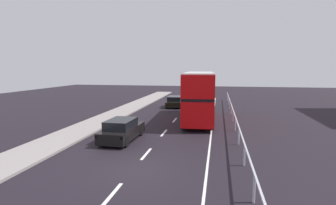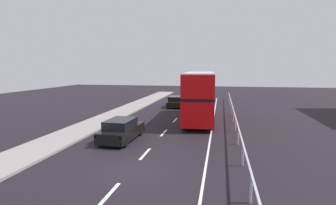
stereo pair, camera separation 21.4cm
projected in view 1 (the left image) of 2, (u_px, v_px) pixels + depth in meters
name	position (u px, v px, depth m)	size (l,w,h in m)	color
ground_plane	(134.00, 169.00, 13.17)	(73.57, 120.00, 0.10)	black
near_sidewalk_kerb	(17.00, 159.00, 14.34)	(2.89, 80.00, 0.14)	gray
lane_paint_markings	(195.00, 131.00, 20.95)	(3.64, 46.00, 0.01)	silver
bridge_side_railing	(235.00, 119.00, 20.86)	(0.10, 42.00, 1.11)	#B5B5C0
double_decker_bus_red	(199.00, 95.00, 25.10)	(3.04, 10.92, 4.45)	red
hatchback_car_near	(122.00, 130.00, 18.17)	(1.95, 4.43, 1.46)	black
sedan_car_ahead	(175.00, 102.00, 33.70)	(2.02, 4.36, 1.35)	black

